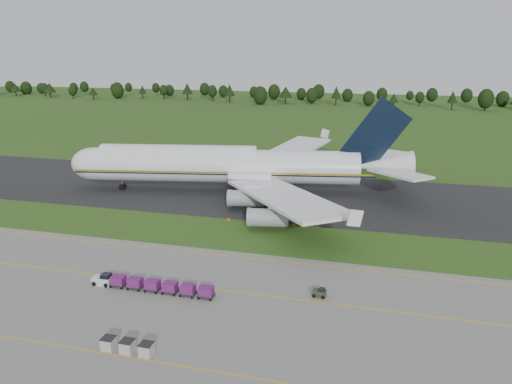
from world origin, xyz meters
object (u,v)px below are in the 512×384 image
(aircraft, at_px, (230,165))
(utility_cart, at_px, (319,293))
(baggage_train, at_px, (150,285))
(edge_markers, at_px, (261,222))
(uld_row, at_px, (127,346))

(aircraft, height_order, utility_cart, aircraft)
(baggage_train, xyz_separation_m, edge_markers, (8.54, 31.48, -0.68))
(utility_cart, height_order, edge_markers, utility_cart)
(edge_markers, bearing_deg, aircraft, 121.79)
(utility_cart, xyz_separation_m, uld_row, (-19.64, -18.80, 0.26))
(aircraft, bearing_deg, utility_cart, -59.57)
(aircraft, relative_size, utility_cart, 44.08)
(utility_cart, bearing_deg, uld_row, -136.24)
(baggage_train, xyz_separation_m, utility_cart, (23.82, 4.33, -0.40))
(uld_row, bearing_deg, edge_markers, 84.59)
(aircraft, bearing_deg, uld_row, -82.92)
(baggage_train, bearing_deg, aircraft, 94.47)
(uld_row, bearing_deg, aircraft, 97.08)
(uld_row, bearing_deg, baggage_train, 106.13)
(utility_cart, relative_size, edge_markers, 0.14)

